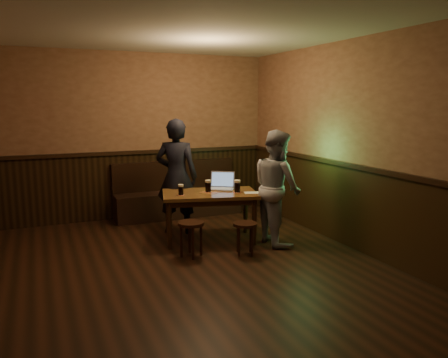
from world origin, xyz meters
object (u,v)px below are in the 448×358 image
Objects in this scene: person_suit at (177,176)px; person_grey at (277,187)px; stool_right at (245,229)px; laptop at (222,185)px; bench at (178,198)px; pint_left at (181,190)px; stool_left at (191,229)px; pint_right at (237,186)px; pub_table at (210,199)px; pint_mid at (208,186)px.

person_suit reaches higher than person_grey.
stool_right is 0.99m from laptop.
laptop reaches higher than bench.
pint_left is (-0.43, -1.55, 0.47)m from bench.
stool_left is 1.00m from pint_right.
stool_left is at bearing -93.93° from pint_left.
laptop is at bearing 43.55° from stool_left.
pint_left is 0.33× the size of laptop.
person_suit is (-0.67, 0.72, 0.07)m from pint_right.
pint_left is (-0.43, -0.02, 0.17)m from pub_table.
stool_left is at bearing -102.81° from bench.
stool_left is 3.04× the size of pint_left.
bench is 1.50× the size of pub_table.
person_suit is (-0.30, 0.54, 0.07)m from pint_mid.
stool_left is 0.66m from pint_left.
stool_left is at bearing 113.62° from person_suit.
pint_right is (0.37, -0.19, 0.00)m from pint_mid.
pub_table is at bearing 63.58° from person_grey.
pint_left is 0.43m from pint_mid.
stool_left is 2.55× the size of pint_right.
laptop is 0.84m from person_grey.
person_grey reaches higher than bench.
person_suit reaches higher than laptop.
bench reaches higher than stool_right.
pub_table is at bearing 150.44° from person_suit.
stool_left is at bearing -129.20° from pint_mid.
stool_right is 2.43× the size of pint_mid.
person_suit is at bearing 133.07° from pub_table.
pint_right is at bearing -9.18° from pub_table.
pint_left is at bearing -105.63° from bench.
laptop reaches higher than stool_left.
bench reaches higher than pint_right.
pint_right is at bearing -9.96° from pint_left.
pint_mid is at bearing 105.32° from stool_right.
pint_left is at bearing 131.44° from stool_right.
stool_left is at bearing -117.05° from pub_table.
pint_left reaches higher than stool_right.
stool_right is 1.06m from pint_left.
laptop is at bearing 175.77° from person_suit.
stool_right is at bearing 143.23° from person_suit.
pint_mid is 0.41m from pint_right.
pint_right is (0.36, -1.69, 0.49)m from bench.
person_grey is (0.58, -0.61, 0.03)m from laptop.
bench reaches higher than pub_table.
pint_right reaches higher than pub_table.
pub_table is at bearing -90.00° from bench.
person_grey is at bearing 3.38° from stool_left.
laptop is (0.25, 0.16, 0.16)m from pub_table.
pub_table is 0.81m from stool_right.
laptop is (0.26, 0.12, -0.02)m from pint_mid.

